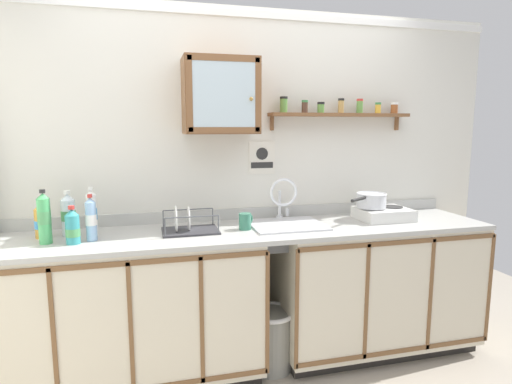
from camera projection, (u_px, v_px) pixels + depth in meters
name	position (u px, v px, depth m)	size (l,w,h in m)	color
floor	(266.00, 383.00, 2.72)	(6.23, 6.23, 0.00)	#9E9384
back_wall	(244.00, 181.00, 3.10)	(3.83, 0.07, 2.42)	silver
lower_cabinet_run	(133.00, 311.00, 2.69)	(1.60, 0.64, 0.92)	black
lower_cabinet_run_right	(374.00, 286.00, 3.10)	(1.44, 0.64, 0.92)	black
countertop	(256.00, 231.00, 2.81)	(3.19, 0.66, 0.03)	#B2B2AD
backsplash	(246.00, 213.00, 3.10)	(3.19, 0.02, 0.08)	#B2B2AD
sink	(286.00, 227.00, 2.91)	(0.49, 0.46, 0.44)	silver
hot_plate_stove	(383.00, 214.00, 3.07)	(0.36, 0.30, 0.09)	silver
saucepan	(371.00, 200.00, 3.05)	(0.34, 0.27, 0.11)	silver
bottle_detergent_teal_0	(73.00, 227.00, 2.43)	(0.08, 0.08, 0.22)	teal
bottle_soda_green_1	(44.00, 218.00, 2.42)	(0.07, 0.07, 0.31)	#4CB266
bottle_water_clear_2	(68.00, 215.00, 2.61)	(0.09, 0.09, 0.28)	silver
bottle_water_blue_3	(91.00, 219.00, 2.49)	(0.06, 0.06, 0.28)	#8CB7E0
bottle_opaque_white_4	(92.00, 213.00, 2.60)	(0.06, 0.06, 0.30)	white
bottle_juice_amber_5	(42.00, 221.00, 2.56)	(0.09, 0.09, 0.23)	gold
dish_rack	(188.00, 227.00, 2.71)	(0.35, 0.26, 0.17)	#333338
mug	(245.00, 221.00, 2.78)	(0.11, 0.10, 0.11)	#337259
wall_cabinet	(220.00, 96.00, 2.79)	(0.48, 0.32, 0.49)	brown
spice_shelf	(339.00, 113.00, 3.10)	(1.06, 0.14, 0.23)	brown
warning_sign	(262.00, 158.00, 3.07)	(0.19, 0.01, 0.23)	silver
trash_bin	(271.00, 338.00, 2.85)	(0.32, 0.32, 0.41)	gray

